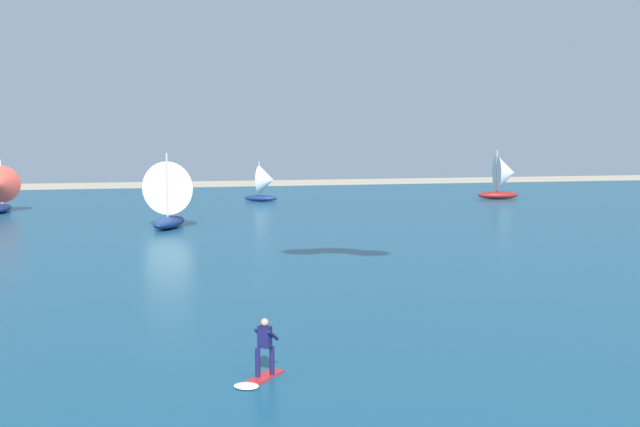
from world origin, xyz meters
TOP-DOWN VIEW (x-y plane):
  - ocean at (0.00, 50.28)m, footprint 160.00×90.00m
  - kitesurfer at (-3.06, 15.96)m, footprint 1.71×1.85m
  - sailboat_leading at (31.56, 69.13)m, footprint 4.56×3.96m
  - sailboat_outermost at (-17.79, 65.92)m, footprint 3.36×3.96m
  - sailboat_mid_right at (6.48, 72.06)m, footprint 3.66×3.28m
  - sailboat_mid_left at (-3.78, 51.96)m, footprint 4.34×4.84m

SIDE VIEW (x-z plane):
  - ocean at x=0.00m, z-range 0.00..0.10m
  - kitesurfer at x=-3.06m, z-range -0.13..1.54m
  - sailboat_mid_right at x=6.48m, z-range -0.07..4.05m
  - sailboat_outermost at x=-17.79m, z-range -0.09..4.50m
  - sailboat_leading at x=31.56m, z-range -0.12..5.04m
  - sailboat_mid_left at x=-3.78m, z-range -0.13..5.32m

